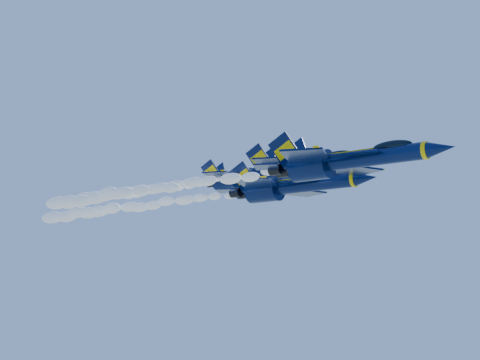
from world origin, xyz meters
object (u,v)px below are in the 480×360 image
Objects in this scene: jet_second at (292,186)px; jet_fourth at (245,177)px; jet_third at (304,166)px; jet_lead at (345,160)px.

jet_fourth is at bearing 141.67° from jet_second.
jet_lead is at bearing -49.65° from jet_third.
jet_second is at bearing 143.05° from jet_lead.
jet_lead reaches higher than jet_second.
jet_lead is 24.22m from jet_third.
jet_third reaches higher than jet_lead.
jet_lead is at bearing -36.95° from jet_second.
jet_third is at bearing 130.35° from jet_lead.
jet_fourth is (-26.63, 20.62, 4.14)m from jet_lead.
jet_fourth reaches higher than jet_second.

